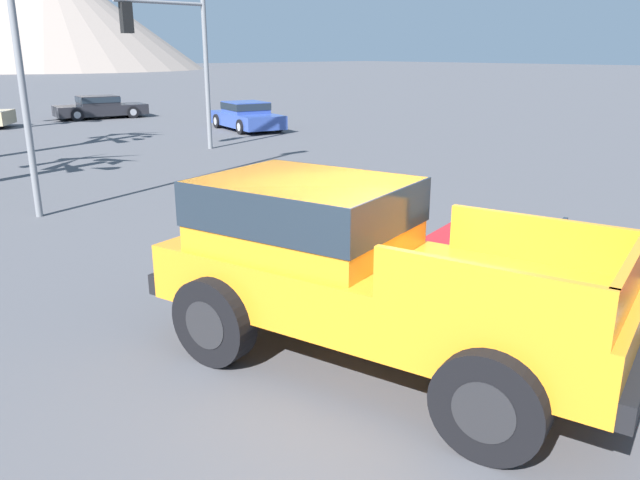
{
  "coord_description": "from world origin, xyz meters",
  "views": [
    {
      "loc": [
        -4.64,
        -4.35,
        3.29
      ],
      "look_at": [
        -0.09,
        0.88,
        1.19
      ],
      "focal_mm": 35.0,
      "sensor_mm": 36.0,
      "label": 1
    }
  ],
  "objects_px": {
    "orange_pickup_truck": "(354,261)",
    "red_convertible_car": "(589,278)",
    "traffic_light_main": "(171,44)",
    "parked_car_dark": "(100,107)",
    "parked_car_blue": "(247,116)"
  },
  "relations": [
    {
      "from": "traffic_light_main",
      "to": "orange_pickup_truck",
      "type": "bearing_deg",
      "value": 68.29
    },
    {
      "from": "orange_pickup_truck",
      "to": "traffic_light_main",
      "type": "bearing_deg",
      "value": 52.69
    },
    {
      "from": "red_convertible_car",
      "to": "parked_car_blue",
      "type": "xyz_separation_m",
      "value": [
        7.89,
        19.36,
        0.2
      ]
    },
    {
      "from": "orange_pickup_truck",
      "to": "red_convertible_car",
      "type": "relative_size",
      "value": 1.12
    },
    {
      "from": "parked_car_dark",
      "to": "traffic_light_main",
      "type": "height_order",
      "value": "traffic_light_main"
    },
    {
      "from": "parked_car_dark",
      "to": "traffic_light_main",
      "type": "relative_size",
      "value": 0.92
    },
    {
      "from": "red_convertible_car",
      "to": "parked_car_blue",
      "type": "bearing_deg",
      "value": 52.77
    },
    {
      "from": "red_convertible_car",
      "to": "parked_car_dark",
      "type": "xyz_separation_m",
      "value": [
        5.04,
        28.37,
        0.17
      ]
    },
    {
      "from": "orange_pickup_truck",
      "to": "parked_car_dark",
      "type": "xyz_separation_m",
      "value": [
        8.36,
        27.3,
        -0.54
      ]
    },
    {
      "from": "orange_pickup_truck",
      "to": "parked_car_blue",
      "type": "distance_m",
      "value": 21.46
    },
    {
      "from": "parked_car_dark",
      "to": "red_convertible_car",
      "type": "bearing_deg",
      "value": -1.52
    },
    {
      "from": "orange_pickup_truck",
      "to": "red_convertible_car",
      "type": "xyz_separation_m",
      "value": [
        3.32,
        -1.07,
        -0.71
      ]
    },
    {
      "from": "parked_car_blue",
      "to": "traffic_light_main",
      "type": "bearing_deg",
      "value": 44.84
    },
    {
      "from": "traffic_light_main",
      "to": "parked_car_dark",
      "type": "bearing_deg",
      "value": -101.33
    },
    {
      "from": "orange_pickup_truck",
      "to": "parked_car_blue",
      "type": "height_order",
      "value": "orange_pickup_truck"
    }
  ]
}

